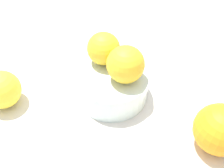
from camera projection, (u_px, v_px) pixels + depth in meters
ground_plane at (112, 99)px, 54.24cm from camera, size 110.00×110.00×2.00cm
fruit_bowl at (112, 86)px, 51.79cm from camera, size 13.48×13.48×5.19cm
orange_in_bowl_0 at (126, 64)px, 47.03cm from camera, size 6.72×6.72×6.72cm
orange_in_bowl_1 at (104, 48)px, 50.60cm from camera, size 6.23×6.23×6.23cm
orange_loose_0 at (2, 90)px, 49.72cm from camera, size 7.07×7.07×7.07cm
orange_loose_1 at (220, 129)px, 42.72cm from camera, size 8.31×8.31×8.31cm
folded_napkin at (28, 47)px, 64.43cm from camera, size 20.35×20.35×0.30cm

